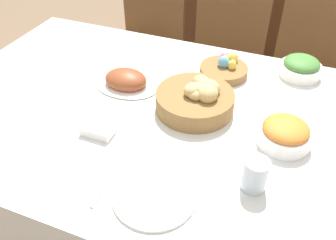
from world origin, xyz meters
TOP-DOWN VIEW (x-y plane):
  - ground_plane at (0.00, 0.00)m, footprint 12.00×12.00m
  - dining_table at (0.00, 0.00)m, footprint 1.76×1.08m
  - chair_far_center at (-0.01, 0.89)m, footprint 0.42×0.42m
  - chair_far_right at (0.47, 0.89)m, footprint 0.43×0.43m
  - chair_far_left at (-0.51, 0.89)m, footprint 0.46×0.46m
  - sideboard at (0.08, 1.73)m, footprint 1.10×0.44m
  - bread_basket at (0.08, 0.06)m, footprint 0.28×0.28m
  - egg_basket at (0.12, 0.33)m, footprint 0.19×0.19m
  - ham_platter at (-0.22, 0.10)m, footprint 0.26×0.18m
  - carrot_bowl at (0.40, -0.01)m, footprint 0.17×0.17m
  - green_salad_bowl at (0.41, 0.43)m, footprint 0.17×0.17m
  - dinner_plate at (0.10, -0.36)m, footprint 0.24×0.24m
  - fork at (-0.04, -0.36)m, footprint 0.01×0.20m
  - knife at (0.24, -0.36)m, footprint 0.01×0.20m
  - spoon at (0.27, -0.36)m, footprint 0.01×0.20m
  - drinking_cup at (0.34, -0.22)m, footprint 0.07×0.07m
  - butter_dish at (-0.18, -0.19)m, footprint 0.11×0.07m

SIDE VIEW (x-z plane):
  - ground_plane at x=0.00m, z-range 0.00..0.00m
  - dining_table at x=0.00m, z-range 0.00..0.77m
  - sideboard at x=0.08m, z-range 0.00..0.94m
  - chair_far_center at x=-0.01m, z-range 0.03..1.05m
  - chair_far_right at x=0.47m, z-range 0.03..1.05m
  - chair_far_left at x=-0.51m, z-range 0.03..1.05m
  - fork at x=-0.04m, z-range 0.77..0.77m
  - knife at x=0.24m, z-range 0.77..0.77m
  - spoon at x=0.27m, z-range 0.77..0.77m
  - dinner_plate at x=0.10m, z-range 0.77..0.78m
  - butter_dish at x=-0.18m, z-range 0.77..0.80m
  - ham_platter at x=-0.22m, z-range 0.75..0.83m
  - egg_basket at x=0.12m, z-range 0.75..0.83m
  - green_salad_bowl at x=0.41m, z-range 0.76..0.84m
  - carrot_bowl at x=0.40m, z-range 0.76..0.85m
  - bread_basket at x=0.08m, z-range 0.75..0.87m
  - drinking_cup at x=0.34m, z-range 0.77..0.86m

